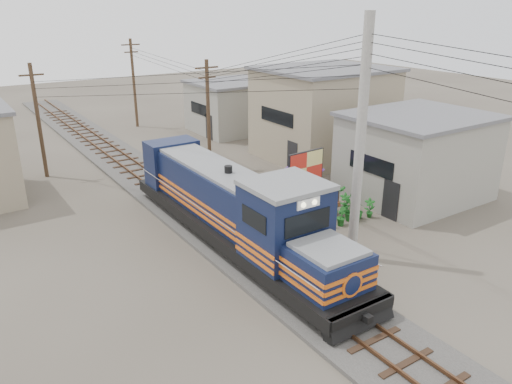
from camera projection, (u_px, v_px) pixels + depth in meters
ground at (279, 275)px, 20.00m from camera, size 120.00×120.00×0.00m
ballast at (173, 198)px, 27.77m from camera, size 3.60×70.00×0.16m
track at (173, 195)px, 27.71m from camera, size 1.15×70.00×0.12m
locomotive at (236, 210)px, 21.93m from camera, size 2.91×15.86×3.93m
utility_pole_main at (360, 145)px, 19.65m from camera, size 0.40×0.40×10.00m
wooden_pole_mid at (208, 113)px, 31.94m from camera, size 1.60×0.24×7.00m
wooden_pole_far at (134, 82)px, 42.93m from camera, size 1.60×0.24×7.50m
wooden_pole_left at (38, 119)px, 30.16m from camera, size 1.60×0.24×7.00m
power_lines at (175, 63)px, 23.88m from camera, size 9.65×19.00×3.30m
shophouse_front at (416, 156)px, 27.44m from camera, size 7.35×6.30×4.70m
shophouse_mid at (324, 113)px, 34.71m from camera, size 8.40×7.35×6.20m
shophouse_back at (232, 106)px, 42.09m from camera, size 6.30×6.30×4.20m
billboard at (306, 169)px, 24.69m from camera, size 2.24×0.28×3.46m
market_umbrella at (304, 165)px, 26.69m from camera, size 2.55×2.55×2.44m
vendor at (318, 190)px, 26.74m from camera, size 0.61×0.41×1.66m
plant_nursery at (337, 208)px, 25.35m from camera, size 3.43×3.06×1.06m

